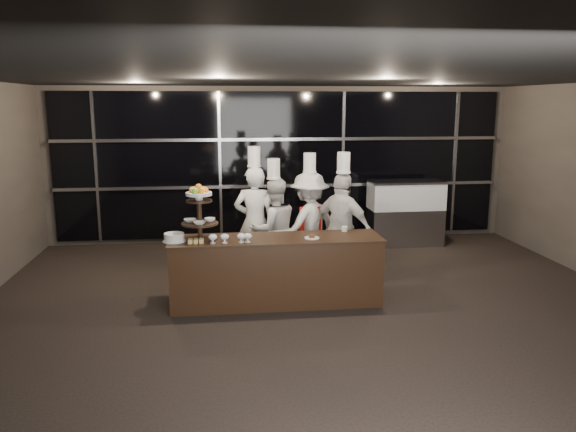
{
  "coord_description": "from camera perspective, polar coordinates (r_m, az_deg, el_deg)",
  "views": [
    {
      "loc": [
        -1.22,
        -5.88,
        2.69
      ],
      "look_at": [
        -0.29,
        1.67,
        1.15
      ],
      "focal_mm": 35.0,
      "sensor_mm": 36.0,
      "label": 1
    }
  ],
  "objects": [
    {
      "name": "layer_cake",
      "position": [
        7.42,
        -11.5,
        -2.15
      ],
      "size": [
        0.3,
        0.3,
        0.11
      ],
      "color": "white",
      "rests_on": "buffet_counter"
    },
    {
      "name": "chef_c",
      "position": [
        8.76,
        2.17,
        -0.82
      ],
      "size": [
        1.22,
        1.1,
        1.94
      ],
      "color": "silver",
      "rests_on": "ground"
    },
    {
      "name": "buffet_counter",
      "position": [
        7.62,
        -1.22,
        -5.53
      ],
      "size": [
        2.84,
        0.74,
        0.92
      ],
      "color": "black",
      "rests_on": "ground"
    },
    {
      "name": "small_plate",
      "position": [
        7.46,
        2.45,
        -2.17
      ],
      "size": [
        0.2,
        0.2,
        0.05
      ],
      "color": "white",
      "rests_on": "buffet_counter"
    },
    {
      "name": "chef_cup",
      "position": [
        7.89,
        5.75,
        -1.32
      ],
      "size": [
        0.08,
        0.08,
        0.07
      ],
      "primitive_type": "cylinder",
      "color": "white",
      "rests_on": "buffet_counter"
    },
    {
      "name": "chef_b",
      "position": [
        8.56,
        -1.44,
        -1.3
      ],
      "size": [
        0.89,
        0.77,
        1.87
      ],
      "color": "silver",
      "rests_on": "ground"
    },
    {
      "name": "display_case",
      "position": [
        10.95,
        11.84,
        0.66
      ],
      "size": [
        1.41,
        0.61,
        1.24
      ],
      "color": "#A5A5AA",
      "rests_on": "ground"
    },
    {
      "name": "pastry_squares",
      "position": [
        7.3,
        -9.34,
        -2.51
      ],
      "size": [
        0.2,
        0.13,
        0.05
      ],
      "color": "#D7B569",
      "rests_on": "buffet_counter"
    },
    {
      "name": "window_wall",
      "position": [
        10.94,
        -0.6,
        5.22
      ],
      "size": [
        8.6,
        0.1,
        2.8
      ],
      "color": "black",
      "rests_on": "ground"
    },
    {
      "name": "chef_d",
      "position": [
        8.39,
        5.54,
        -1.2
      ],
      "size": [
        0.99,
        0.99,
        1.99
      ],
      "color": "silver",
      "rests_on": "ground"
    },
    {
      "name": "chef_a",
      "position": [
        8.64,
        -3.39,
        -0.53
      ],
      "size": [
        0.7,
        0.52,
        2.05
      ],
      "color": "white",
      "rests_on": "ground"
    },
    {
      "name": "display_stand",
      "position": [
        7.38,
        -9.0,
        0.75
      ],
      "size": [
        0.48,
        0.48,
        0.74
      ],
      "color": "black",
      "rests_on": "buffet_counter"
    },
    {
      "name": "compotes",
      "position": [
        7.23,
        -5.76,
        -2.12
      ],
      "size": [
        0.56,
        0.11,
        0.12
      ],
      "color": "silver",
      "rests_on": "buffet_counter"
    },
    {
      "name": "room",
      "position": [
        6.12,
        4.6,
        0.19
      ],
      "size": [
        10.0,
        10.0,
        10.0
      ],
      "color": "black",
      "rests_on": "ground"
    }
  ]
}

